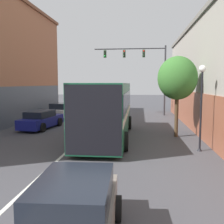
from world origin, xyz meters
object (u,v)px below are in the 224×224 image
hatchback_foreground (72,220)px  parked_car_left_mid (78,105)px  parked_car_left_near (62,111)px  street_tree_near (177,78)px  parked_car_left_far (41,120)px  street_lamp (201,98)px  bus (107,107)px  traffic_signal_gantry (143,64)px

hatchback_foreground → parked_car_left_mid: size_ratio=1.03×
parked_car_left_near → street_tree_near: size_ratio=0.79×
parked_car_left_far → street_tree_near: size_ratio=0.92×
street_lamp → bus: bearing=151.6°
bus → parked_car_left_far: 6.28m
parked_car_left_far → traffic_signal_gantry: (7.72, 9.68, 4.84)m
parked_car_left_mid → street_lamp: size_ratio=1.00×
bus → parked_car_left_near: 11.05m
hatchback_foreground → street_tree_near: street_tree_near is taller
bus → street_tree_near: 4.84m
parked_car_left_near → parked_car_left_mid: size_ratio=0.93×
street_lamp → street_tree_near: size_ratio=0.84×
parked_car_left_far → street_tree_near: (9.85, -2.05, 3.09)m
bus → parked_car_left_far: bearing=61.6°
hatchback_foreground → parked_car_left_near: (-6.57, 20.71, -0.00)m
hatchback_foreground → parked_car_left_far: hatchback_foreground is taller
hatchback_foreground → street_tree_near: (3.66, 12.20, 3.06)m
hatchback_foreground → street_tree_near: 13.10m
parked_car_left_mid → parked_car_left_far: bearing=-179.1°
parked_car_left_near → traffic_signal_gantry: (8.09, 3.23, 4.80)m
parked_car_left_near → street_lamp: (10.94, -12.09, 2.00)m
parked_car_left_mid → street_tree_near: bearing=-147.8°
hatchback_foreground → parked_car_left_far: size_ratio=0.94×
parked_car_left_near → hatchback_foreground: bearing=-156.0°
street_lamp → street_tree_near: bearing=101.3°
bus → hatchback_foreground: 11.49m
parked_car_left_mid → bus: bearing=-161.4°
traffic_signal_gantry → parked_car_left_mid: bearing=153.6°
hatchback_foreground → parked_car_left_mid: bearing=10.8°
parked_car_left_far → street_lamp: street_lamp is taller
street_tree_near → parked_car_left_near: bearing=140.2°
hatchback_foreground → parked_car_left_near: hatchback_foreground is taller
parked_car_left_far → parked_car_left_mid: bearing=8.9°
parked_car_left_near → street_lamp: 16.43m
hatchback_foreground → parked_car_left_far: (-6.20, 14.25, -0.03)m
bus → parked_car_left_mid: 17.64m
hatchback_foreground → parked_car_left_mid: hatchback_foreground is taller
parked_car_left_far → hatchback_foreground: bearing=-149.5°
parked_car_left_mid → street_tree_near: street_tree_near is taller
bus → parked_car_left_mid: bus is taller
parked_car_left_mid → street_tree_near: size_ratio=0.84×
traffic_signal_gantry → parked_car_left_near: bearing=-158.2°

